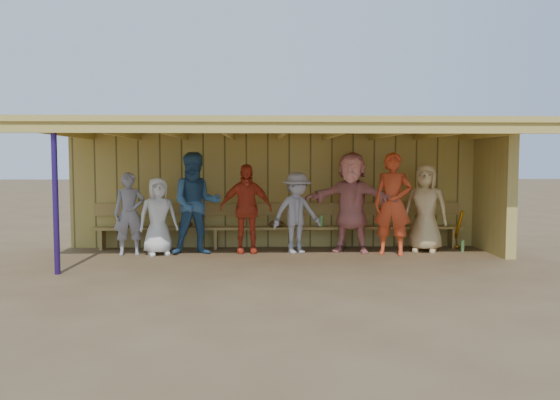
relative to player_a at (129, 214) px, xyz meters
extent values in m
plane|color=brown|center=(2.88, -0.39, -0.79)|extent=(90.00, 90.00, 0.00)
imported|color=gray|center=(0.00, 0.00, 0.00)|extent=(0.63, 0.47, 1.59)
imported|color=white|center=(0.55, -0.02, -0.05)|extent=(0.85, 0.72, 1.49)
imported|color=#305A86|center=(1.27, 0.03, 0.19)|extent=(1.06, 0.89, 1.97)
imported|color=red|center=(2.22, 0.17, 0.08)|extent=(1.04, 0.48, 1.74)
imported|color=#9C9AA3|center=(3.21, 0.11, 0.00)|extent=(1.17, 0.95, 1.58)
imported|color=#E38780|center=(4.30, 0.18, 0.20)|extent=(1.93, 1.10, 1.98)
imported|color=#CF4421|center=(5.04, -0.15, 0.19)|extent=(0.83, 0.68, 1.96)
imported|color=#D5B577|center=(5.76, 0.16, 0.08)|extent=(1.00, 0.85, 1.74)
cube|color=tan|center=(2.88, 0.96, 0.41)|extent=(8.60, 0.20, 2.40)
cube|color=tan|center=(7.08, 0.06, 0.41)|extent=(0.20, 1.62, 2.40)
cube|color=tan|center=(2.88, -0.39, 1.66)|extent=(8.80, 3.20, 0.10)
cube|color=tan|center=(2.88, -1.89, 1.53)|extent=(8.80, 0.10, 0.18)
cube|color=tan|center=(-0.92, -0.39, 1.52)|extent=(0.08, 3.00, 0.16)
cube|color=tan|center=(0.03, -0.39, 1.52)|extent=(0.08, 3.00, 0.16)
cube|color=tan|center=(0.98, -0.39, 1.52)|extent=(0.08, 3.00, 0.16)
cube|color=tan|center=(1.93, -0.39, 1.52)|extent=(0.08, 3.00, 0.16)
cube|color=tan|center=(2.88, -0.39, 1.52)|extent=(0.08, 3.00, 0.16)
cube|color=tan|center=(3.83, -0.39, 1.52)|extent=(0.08, 3.00, 0.16)
cube|color=tan|center=(4.78, -0.39, 1.52)|extent=(0.08, 3.00, 0.16)
cube|color=tan|center=(5.73, -0.39, 1.52)|extent=(0.08, 3.00, 0.16)
cube|color=tan|center=(6.68, -0.39, 1.52)|extent=(0.08, 3.00, 0.16)
cylinder|color=navy|center=(-0.72, -1.79, 0.41)|extent=(0.09, 0.09, 2.40)
cube|color=tan|center=(2.88, 0.67, -0.37)|extent=(7.60, 0.32, 0.05)
cube|color=tan|center=(2.88, 0.83, 0.01)|extent=(7.60, 0.04, 0.26)
cube|color=tan|center=(-0.72, 0.67, -0.59)|extent=(0.06, 0.29, 0.40)
cube|color=tan|center=(1.59, 0.67, -0.59)|extent=(0.06, 0.29, 0.40)
cube|color=tan|center=(4.17, 0.67, -0.59)|extent=(0.06, 0.29, 0.40)
cube|color=tan|center=(6.48, 0.67, -0.59)|extent=(0.06, 0.29, 0.40)
cylinder|color=orange|center=(6.53, 0.47, -0.39)|extent=(0.13, 0.41, 0.80)
sphere|color=orange|center=(6.53, 0.47, -0.75)|extent=(0.08, 0.08, 0.08)
ellipsoid|color=#593319|center=(-0.10, 0.62, -0.28)|extent=(0.30, 0.24, 0.14)
ellipsoid|color=#593319|center=(0.98, 0.62, -0.28)|extent=(0.30, 0.24, 0.14)
ellipsoid|color=#593319|center=(2.83, 0.62, -0.28)|extent=(0.30, 0.24, 0.14)
cylinder|color=#81DA6D|center=(3.77, 0.72, -0.23)|extent=(0.07, 0.07, 0.22)
cylinder|color=orange|center=(5.46, 0.72, -0.23)|extent=(0.07, 0.07, 0.22)
cylinder|color=#7ED269|center=(6.53, 0.17, -0.68)|extent=(0.07, 0.07, 0.22)
camera|label=1|loc=(2.52, -10.46, 1.00)|focal=35.00mm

